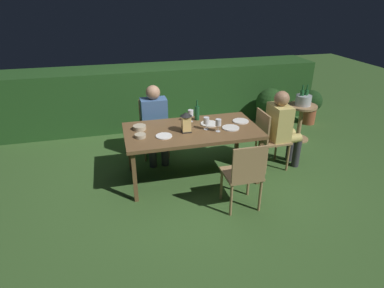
{
  "coord_description": "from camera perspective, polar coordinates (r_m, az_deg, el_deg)",
  "views": [
    {
      "loc": [
        -0.97,
        -3.8,
        2.39
      ],
      "look_at": [
        0.0,
        0.0,
        0.51
      ],
      "focal_mm": 30.14,
      "sensor_mm": 36.0,
      "label": 1
    }
  ],
  "objects": [
    {
      "name": "ground_plane",
      "position": [
        4.59,
        -0.0,
        -5.71
      ],
      "size": [
        16.0,
        16.0,
        0.0
      ],
      "primitive_type": "plane",
      "color": "#385B28"
    },
    {
      "name": "dining_table",
      "position": [
        4.28,
        -0.0,
        1.98
      ],
      "size": [
        1.77,
        0.93,
        0.72
      ],
      "color": "brown",
      "rests_on": "ground"
    },
    {
      "name": "chair_head_far",
      "position": [
        4.74,
        13.43,
        1.24
      ],
      "size": [
        0.4,
        0.42,
        0.87
      ],
      "color": "#9E7A51",
      "rests_on": "ground"
    },
    {
      "name": "person_in_mustard",
      "position": [
        4.77,
        15.71,
        3.13
      ],
      "size": [
        0.48,
        0.38,
        1.15
      ],
      "color": "tan",
      "rests_on": "ground"
    },
    {
      "name": "chair_side_right_a",
      "position": [
        5.06,
        -6.81,
        3.37
      ],
      "size": [
        0.42,
        0.4,
        0.87
      ],
      "color": "#9E7A51",
      "rests_on": "ground"
    },
    {
      "name": "person_in_blue",
      "position": [
        4.82,
        -6.57,
        4.19
      ],
      "size": [
        0.38,
        0.47,
        1.15
      ],
      "color": "#426699",
      "rests_on": "ground"
    },
    {
      "name": "chair_side_left_b",
      "position": [
        3.76,
        9.2,
        -5.12
      ],
      "size": [
        0.42,
        0.4,
        0.87
      ],
      "color": "#9E7A51",
      "rests_on": "ground"
    },
    {
      "name": "lantern_centerpiece",
      "position": [
        4.13,
        -1.05,
        4.09
      ],
      "size": [
        0.15,
        0.15,
        0.27
      ],
      "color": "black",
      "rests_on": "dining_table"
    },
    {
      "name": "green_bottle_on_table",
      "position": [
        4.53,
        0.89,
        5.59
      ],
      "size": [
        0.07,
        0.07,
        0.29
      ],
      "color": "#195128",
      "rests_on": "dining_table"
    },
    {
      "name": "wine_glass_a",
      "position": [
        4.21,
        2.55,
        4.07
      ],
      "size": [
        0.08,
        0.08,
        0.17
      ],
      "color": "silver",
      "rests_on": "dining_table"
    },
    {
      "name": "wine_glass_b",
      "position": [
        4.16,
        4.67,
        3.73
      ],
      "size": [
        0.08,
        0.08,
        0.17
      ],
      "color": "silver",
      "rests_on": "dining_table"
    },
    {
      "name": "wine_glass_c",
      "position": [
        4.47,
        -0.24,
        5.41
      ],
      "size": [
        0.08,
        0.08,
        0.17
      ],
      "color": "silver",
      "rests_on": "dining_table"
    },
    {
      "name": "plate_a",
      "position": [
        4.05,
        -4.99,
        1.42
      ],
      "size": [
        0.21,
        0.21,
        0.01
      ],
      "primitive_type": "cylinder",
      "color": "white",
      "rests_on": "dining_table"
    },
    {
      "name": "plate_b",
      "position": [
        4.55,
        8.6,
        4.02
      ],
      "size": [
        0.22,
        0.22,
        0.01
      ],
      "primitive_type": "cylinder",
      "color": "white",
      "rests_on": "dining_table"
    },
    {
      "name": "plate_c",
      "position": [
        4.31,
        6.86,
        2.85
      ],
      "size": [
        0.23,
        0.23,
        0.01
      ],
      "primitive_type": "cylinder",
      "color": "silver",
      "rests_on": "dining_table"
    },
    {
      "name": "plate_d",
      "position": [
        4.42,
        3.08,
        3.61
      ],
      "size": [
        0.24,
        0.24,
        0.01
      ],
      "primitive_type": "cylinder",
      "color": "white",
      "rests_on": "dining_table"
    },
    {
      "name": "bowl_olives",
      "position": [
        4.29,
        -9.28,
        2.92
      ],
      "size": [
        0.17,
        0.17,
        0.06
      ],
      "color": "#BCAD8E",
      "rests_on": "dining_table"
    },
    {
      "name": "bowl_bread",
      "position": [
        4.06,
        -9.15,
        1.48
      ],
      "size": [
        0.14,
        0.14,
        0.04
      ],
      "color": "#BCAD8E",
      "rests_on": "dining_table"
    },
    {
      "name": "side_table",
      "position": [
        5.84,
        18.69,
        4.54
      ],
      "size": [
        0.49,
        0.49,
        0.63
      ],
      "color": "#9E7A51",
      "rests_on": "ground"
    },
    {
      "name": "ice_bucket",
      "position": [
        5.74,
        19.12,
        7.48
      ],
      "size": [
        0.26,
        0.26,
        0.34
      ],
      "color": "#B2B7BF",
      "rests_on": "side_table"
    },
    {
      "name": "hedge_backdrop",
      "position": [
        6.33,
        -4.96,
        8.69
      ],
      "size": [
        5.9,
        0.83,
        1.1
      ],
      "primitive_type": "cube",
      "color": "#234C1E",
      "rests_on": "ground"
    },
    {
      "name": "potted_plant_by_hedge",
      "position": [
        6.27,
        13.73,
        6.69
      ],
      "size": [
        0.56,
        0.56,
        0.74
      ],
      "color": "#9E5133",
      "rests_on": "ground"
    },
    {
      "name": "potted_plant_corner",
      "position": [
        6.67,
        20.23,
        6.62
      ],
      "size": [
        0.42,
        0.42,
        0.66
      ],
      "color": "#9E5133",
      "rests_on": "ground"
    }
  ]
}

